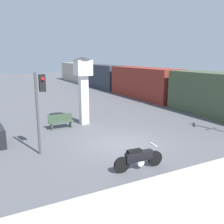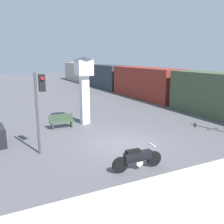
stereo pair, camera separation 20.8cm
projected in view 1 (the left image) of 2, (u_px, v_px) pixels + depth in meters
The scene contains 6 objects.
ground_plane at pixel (121, 144), 13.47m from camera, with size 120.00×120.00×0.00m, color #56565B.
motorcycle at pixel (139, 158), 10.40m from camera, with size 2.29×0.50×1.01m.
clock_tower at pixel (83, 80), 16.95m from camera, with size 1.24×1.24×4.61m.
freight_train at pixel (120, 79), 33.10m from camera, with size 2.80×43.68×3.40m.
traffic_light at pixel (40, 99), 11.62m from camera, with size 0.50×0.35×3.93m.
bench at pixel (61, 121), 16.39m from camera, with size 1.60×0.44×0.92m.
Camera 1 is at (-6.36, -11.08, 4.64)m, focal length 40.00 mm.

